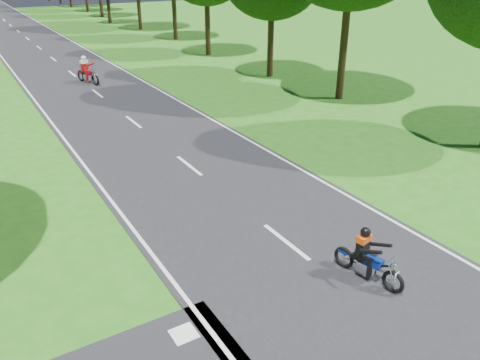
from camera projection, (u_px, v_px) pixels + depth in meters
ground at (336, 282)px, 11.00m from camera, size 160.00×160.00×0.00m
main_road at (18, 31)px, 49.70m from camera, size 7.00×140.00×0.02m
road_markings at (20, 34)px, 48.18m from camera, size 7.40×140.00×0.01m
rider_near_blue at (369, 255)px, 10.80m from camera, size 0.85×1.67×1.33m
rider_far_red at (87, 70)px, 28.36m from camera, size 1.19×2.08×1.65m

